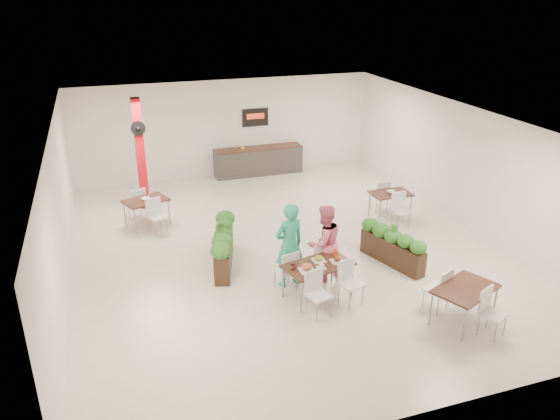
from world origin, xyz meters
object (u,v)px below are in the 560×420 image
(planter_left, at_px, (224,244))
(red_column, at_px, (140,153))
(service_counter, at_px, (258,160))
(main_table, at_px, (318,269))
(diner_woman, at_px, (324,243))
(side_table_a, at_px, (146,204))
(diner_man, at_px, (289,245))
(side_table_c, at_px, (465,293))
(side_table_b, at_px, (390,197))
(planter_right, at_px, (393,244))

(planter_left, bearing_deg, red_column, 108.37)
(service_counter, relative_size, main_table, 1.61)
(red_column, xyz_separation_m, main_table, (2.91, -6.15, -1.01))
(diner_woman, bearing_deg, service_counter, -108.83)
(service_counter, bearing_deg, side_table_a, -141.65)
(main_table, xyz_separation_m, diner_man, (-0.39, 0.66, 0.31))
(side_table_a, xyz_separation_m, side_table_c, (5.27, -6.55, 0.01))
(red_column, distance_m, main_table, 6.88)
(side_table_a, bearing_deg, diner_woman, -71.89)
(main_table, xyz_separation_m, side_table_b, (3.46, 3.20, -0.02))
(main_table, bearing_deg, diner_woman, 58.14)
(diner_man, relative_size, planter_left, 0.92)
(planter_right, height_order, side_table_a, planter_right)
(main_table, distance_m, side_table_b, 4.71)
(service_counter, relative_size, side_table_c, 1.82)
(red_column, relative_size, planter_left, 1.56)
(planter_left, bearing_deg, side_table_a, 117.22)
(planter_left, bearing_deg, side_table_c, -44.32)
(diner_man, height_order, side_table_b, diner_man)
(diner_woman, xyz_separation_m, side_table_a, (-3.38, 4.14, -0.25))
(diner_man, xyz_separation_m, side_table_a, (-2.58, 4.14, -0.32))
(main_table, relative_size, planter_right, 1.01)
(diner_woman, relative_size, planter_right, 0.95)
(service_counter, relative_size, side_table_a, 1.80)
(service_counter, xyz_separation_m, diner_woman, (-0.68, -7.36, 0.38))
(side_table_c, bearing_deg, planter_right, 68.73)
(planter_left, bearing_deg, side_table_b, 13.79)
(red_column, distance_m, planter_right, 7.49)
(main_table, height_order, planter_left, planter_left)
(service_counter, height_order, main_table, service_counter)
(planter_right, height_order, side_table_b, planter_right)
(service_counter, bearing_deg, diner_woman, -95.31)
(service_counter, height_order, diner_man, service_counter)
(planter_left, bearing_deg, diner_woman, -34.37)
(diner_man, height_order, planter_left, diner_man)
(red_column, relative_size, side_table_a, 1.92)
(side_table_c, bearing_deg, diner_woman, 104.37)
(planter_right, distance_m, side_table_c, 2.54)
(diner_man, bearing_deg, side_table_a, -71.61)
(diner_man, xyz_separation_m, planter_left, (-1.13, 1.32, -0.41))
(diner_man, bearing_deg, diner_woman, 166.48)
(red_column, relative_size, planter_right, 1.74)
(diner_man, bearing_deg, main_table, 107.28)
(diner_man, bearing_deg, side_table_b, -160.14)
(side_table_a, bearing_deg, red_column, 66.10)
(diner_woman, distance_m, side_table_b, 3.98)
(planter_left, xyz_separation_m, side_table_b, (4.98, 1.22, 0.09))
(diner_man, relative_size, planter_right, 1.03)
(side_table_b, bearing_deg, side_table_c, -103.70)
(diner_man, distance_m, planter_left, 1.78)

